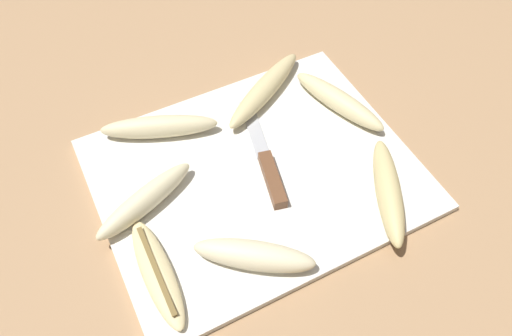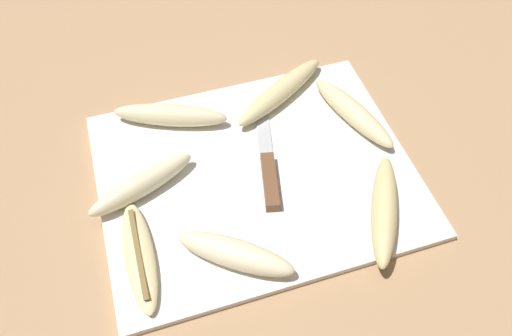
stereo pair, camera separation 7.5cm
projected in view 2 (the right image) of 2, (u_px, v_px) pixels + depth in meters
ground_plane at (256, 176)px, 0.77m from camera, size 4.00×4.00×0.00m
cutting_board at (256, 174)px, 0.76m from camera, size 0.47×0.38×0.01m
knife at (268, 170)px, 0.75m from camera, size 0.07×0.22×0.02m
banana_ripe_center at (139, 256)px, 0.67m from camera, size 0.04×0.17×0.02m
banana_pale_long at (142, 184)px, 0.72m from camera, size 0.17×0.09×0.04m
banana_spotted_left at (384, 209)px, 0.70m from camera, size 0.12×0.18×0.04m
banana_cream_curved at (170, 115)px, 0.80m from camera, size 0.18×0.10×0.04m
banana_soft_right at (353, 112)px, 0.81m from camera, size 0.09×0.18×0.03m
banana_bright_far at (235, 254)px, 0.66m from camera, size 0.16×0.13×0.04m
banana_mellow_near at (280, 91)px, 0.84m from camera, size 0.19×0.13×0.03m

